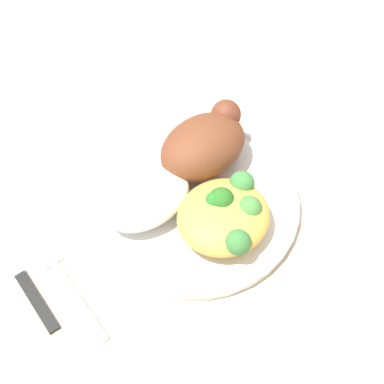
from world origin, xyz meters
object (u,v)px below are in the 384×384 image
object	(u,v)px
roasted_chicken	(205,144)
fork	(67,282)
mac_cheese_with_broccoli	(227,214)
knife	(20,274)
plate	(192,201)
rice_pile	(147,198)

from	to	relation	value
roasted_chicken	fork	size ratio (longest dim) A/B	0.85
mac_cheese_with_broccoli	knife	world-z (taller)	mac_cheese_with_broccoli
plate	fork	world-z (taller)	plate
roasted_chicken	knife	xyz separation A→B (m)	(-0.25, 0.02, -0.04)
rice_pile	mac_cheese_with_broccoli	size ratio (longest dim) A/B	1.00
mac_cheese_with_broccoli	fork	distance (m)	0.19
roasted_chicken	mac_cheese_with_broccoli	distance (m)	0.10
plate	roasted_chicken	world-z (taller)	roasted_chicken
rice_pile	mac_cheese_with_broccoli	distance (m)	0.09
plate	knife	distance (m)	0.21
plate	mac_cheese_with_broccoli	xyz separation A→B (m)	(0.00, -0.05, 0.03)
roasted_chicken	rice_pile	bearing A→B (deg)	-174.15
mac_cheese_with_broccoli	knife	distance (m)	0.23
fork	rice_pile	bearing A→B (deg)	5.58
rice_pile	knife	bearing A→B (deg)	169.53
roasted_chicken	mac_cheese_with_broccoli	xyz separation A→B (m)	(-0.04, -0.08, -0.01)
mac_cheese_with_broccoli	knife	bearing A→B (deg)	153.31
roasted_chicken	fork	distance (m)	0.22
plate	roasted_chicken	xyz separation A→B (m)	(0.05, 0.03, 0.04)
knife	fork	bearing A→B (deg)	-50.46
knife	roasted_chicken	bearing A→B (deg)	-4.29
rice_pile	mac_cheese_with_broccoli	world-z (taller)	mac_cheese_with_broccoli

